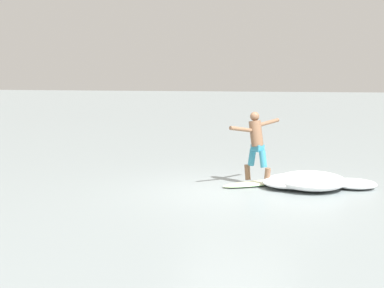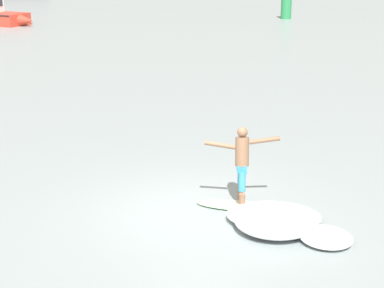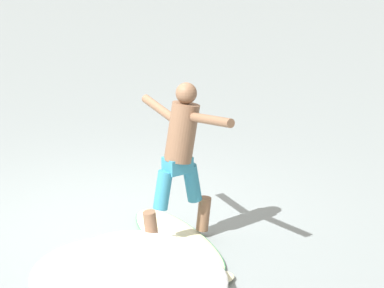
{
  "view_description": "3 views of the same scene",
  "coord_description": "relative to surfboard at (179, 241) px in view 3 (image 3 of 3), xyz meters",
  "views": [
    {
      "loc": [
        -11.2,
        -2.68,
        2.44
      ],
      "look_at": [
        1.09,
        1.38,
        0.88
      ],
      "focal_mm": 50.0,
      "sensor_mm": 36.0,
      "label": 1
    },
    {
      "loc": [
        -6.49,
        -10.19,
        5.18
      ],
      "look_at": [
        0.87,
        1.54,
        0.92
      ],
      "focal_mm": 60.0,
      "sensor_mm": 36.0,
      "label": 2
    },
    {
      "loc": [
        4.2,
        -8.24,
        3.95
      ],
      "look_at": [
        0.8,
        0.49,
        0.84
      ],
      "focal_mm": 85.0,
      "sensor_mm": 36.0,
      "label": 3
    }
  ],
  "objects": [
    {
      "name": "surfboard",
      "position": [
        0.0,
        0.0,
        0.0
      ],
      "size": [
        1.75,
        1.69,
        0.21
      ],
      "color": "beige",
      "rests_on": "ground"
    },
    {
      "name": "wave_foam_at_nose",
      "position": [
        -0.13,
        -1.22,
        0.15
      ],
      "size": [
        1.6,
        1.57,
        0.38
      ],
      "color": "white",
      "rests_on": "ground"
    },
    {
      "name": "surfer",
      "position": [
        -0.0,
        0.06,
        0.99
      ],
      "size": [
        1.32,
        0.94,
        1.64
      ],
      "color": "brown",
      "rests_on": "surfboard"
    },
    {
      "name": "ground_plane",
      "position": [
        -0.97,
        0.29,
        -0.04
      ],
      "size": [
        200.0,
        200.0,
        0.0
      ],
      "primitive_type": "plane",
      "color": "gray"
    },
    {
      "name": "wave_foam_at_tail",
      "position": [
        0.06,
        -0.93,
        0.11
      ],
      "size": [
        2.3,
        2.25,
        0.28
      ],
      "color": "white",
      "rests_on": "ground"
    }
  ]
}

